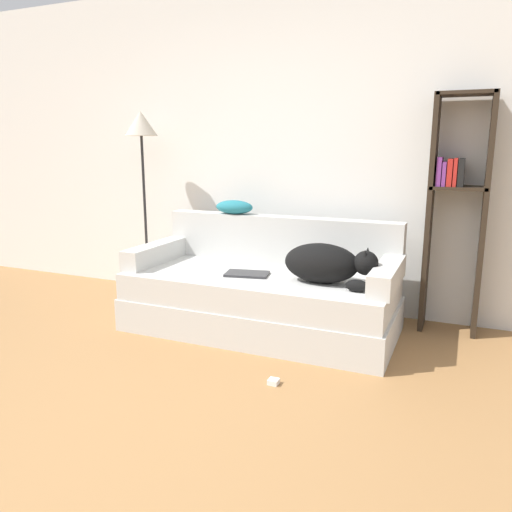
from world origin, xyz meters
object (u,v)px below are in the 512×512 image
object	(u,v)px
couch	(261,302)
throw_pillow	(234,207)
dog	(326,263)
bookshelf	(456,202)
laptop	(247,274)
floor_lamp	(141,138)
power_adapter	(274,382)

from	to	relation	value
couch	throw_pillow	distance (m)	0.86
dog	bookshelf	world-z (taller)	bookshelf
dog	throw_pillow	xyz separation A→B (m)	(-0.92, 0.46, 0.29)
couch	dog	distance (m)	0.64
couch	laptop	distance (m)	0.26
throw_pillow	floor_lamp	xyz separation A→B (m)	(-0.88, -0.01, 0.56)
bookshelf	floor_lamp	world-z (taller)	bookshelf
couch	laptop	size ratio (longest dim) A/B	5.80
bookshelf	power_adapter	size ratio (longest dim) A/B	29.02
couch	bookshelf	xyz separation A→B (m)	(1.30, 0.54, 0.75)
couch	laptop	world-z (taller)	laptop
laptop	bookshelf	world-z (taller)	bookshelf
throw_pillow	laptop	bearing A→B (deg)	-55.55
laptop	power_adapter	bearing A→B (deg)	-67.13
bookshelf	floor_lamp	bearing A→B (deg)	-176.32
laptop	throw_pillow	bearing A→B (deg)	112.92
bookshelf	floor_lamp	size ratio (longest dim) A/B	1.04
floor_lamp	power_adapter	size ratio (longest dim) A/B	27.86
couch	dog	world-z (taller)	dog
couch	throw_pillow	bearing A→B (deg)	136.18
floor_lamp	power_adapter	distance (m)	2.51
dog	throw_pillow	distance (m)	1.07
couch	power_adapter	xyz separation A→B (m)	(0.42, -0.81, -0.20)
floor_lamp	dog	bearing A→B (deg)	-14.08
couch	power_adapter	world-z (taller)	couch
dog	floor_lamp	bearing A→B (deg)	165.92
dog	power_adapter	distance (m)	0.93
laptop	floor_lamp	size ratio (longest dim) A/B	0.21
dog	bookshelf	size ratio (longest dim) A/B	0.37
floor_lamp	couch	bearing A→B (deg)	-16.26
throw_pillow	bookshelf	size ratio (longest dim) A/B	0.19
throw_pillow	bookshelf	distance (m)	1.71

